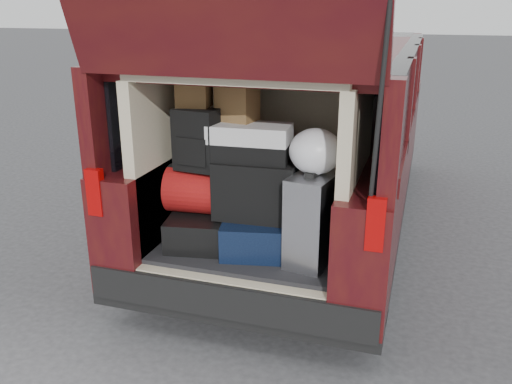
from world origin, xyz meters
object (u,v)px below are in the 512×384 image
silver_roller (313,219)px  backpack (197,140)px  navy_hardshell (256,233)px  black_hardshell (200,227)px  black_soft_case (257,189)px  twotone_duffel (250,142)px  red_duffel (204,190)px

silver_roller → backpack: (-0.80, 0.06, 0.44)m
navy_hardshell → silver_roller: (0.40, -0.08, 0.18)m
black_hardshell → silver_roller: bearing=-14.6°
black_soft_case → black_hardshell: bearing=-178.7°
twotone_duffel → black_hardshell: bearing=-177.8°
silver_roller → black_hardshell: bearing=-174.7°
black_soft_case → navy_hardshell: bearing=-94.0°
red_duffel → black_soft_case: (0.38, -0.00, 0.05)m
silver_roller → red_duffel: silver_roller is taller
black_soft_case → backpack: size_ratio=1.33×
backpack → black_hardshell: bearing=122.9°
backpack → twotone_duffel: (0.35, 0.05, -0.00)m
silver_roller → red_duffel: bearing=-177.1°
red_duffel → silver_roller: bearing=-12.1°
silver_roller → red_duffel: size_ratio=1.19×
backpack → navy_hardshell: bearing=9.3°
black_hardshell → twotone_duffel: twotone_duffel is taller
black_hardshell → navy_hardshell: bearing=-8.4°
red_duffel → twotone_duffel: twotone_duffel is taller
navy_hardshell → twotone_duffel: twotone_duffel is taller
black_hardshell → red_duffel: size_ratio=1.08×
navy_hardshell → backpack: (-0.40, -0.02, 0.62)m
twotone_duffel → navy_hardshell: bearing=-32.1°
twotone_duffel → red_duffel: bearing=177.4°
silver_roller → black_soft_case: (-0.40, 0.10, 0.13)m
black_hardshell → black_soft_case: bearing=-5.3°
navy_hardshell → twotone_duffel: 0.62m
navy_hardshell → red_duffel: (-0.38, 0.02, 0.26)m
red_duffel → backpack: 0.37m
red_duffel → twotone_duffel: 0.49m
navy_hardshell → black_soft_case: 0.31m
black_hardshell → red_duffel: 0.27m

